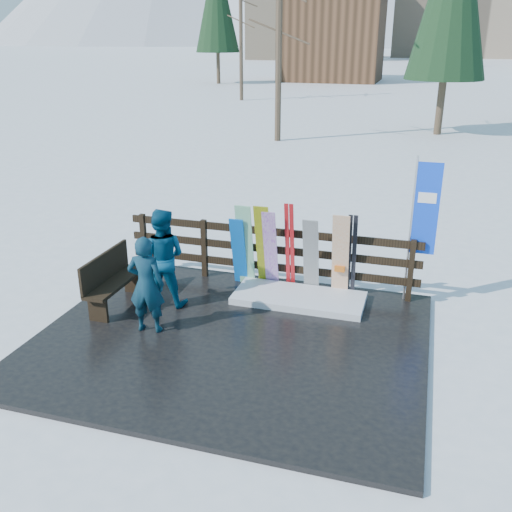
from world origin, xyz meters
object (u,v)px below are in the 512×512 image
(snowboard_1, at_px, (245,246))
(snowboard_3, at_px, (270,250))
(snowboard_2, at_px, (263,247))
(person_front, at_px, (146,285))
(snowboard_4, at_px, (311,256))
(snowboard_5, at_px, (340,256))
(bench, at_px, (111,278))
(rental_flag, at_px, (422,214))
(person_back, at_px, (162,258))
(snowboard_0, at_px, (239,251))

(snowboard_1, bearing_deg, snowboard_3, 0.00)
(snowboard_2, bearing_deg, person_front, -121.44)
(snowboard_1, height_order, snowboard_3, snowboard_1)
(snowboard_4, distance_m, snowboard_5, 0.53)
(snowboard_4, height_order, snowboard_5, snowboard_5)
(snowboard_2, relative_size, snowboard_3, 1.06)
(bench, relative_size, snowboard_2, 0.89)
(snowboard_1, relative_size, snowboard_4, 1.09)
(snowboard_1, distance_m, snowboard_5, 1.77)
(rental_flag, height_order, person_back, rental_flag)
(snowboard_1, xyz_separation_m, person_back, (-1.14, -1.15, 0.06))
(snowboard_5, bearing_deg, person_front, -142.02)
(snowboard_3, bearing_deg, person_front, -124.05)
(snowboard_0, distance_m, snowboard_4, 1.37)
(snowboard_1, height_order, snowboard_4, snowboard_1)
(snowboard_4, bearing_deg, person_front, -135.89)
(person_back, bearing_deg, snowboard_4, -163.04)
(person_back, bearing_deg, snowboard_1, -143.48)
(bench, distance_m, snowboard_3, 2.88)
(person_back, bearing_deg, snowboard_3, -153.52)
(snowboard_3, height_order, snowboard_4, snowboard_3)
(snowboard_4, bearing_deg, snowboard_5, -0.00)
(snowboard_4, height_order, person_back, person_back)
(snowboard_1, height_order, person_back, person_back)
(rental_flag, relative_size, person_back, 1.49)
(bench, distance_m, person_front, 1.23)
(snowboard_0, xyz_separation_m, snowboard_3, (0.61, -0.00, 0.10))
(snowboard_0, distance_m, rental_flag, 3.35)
(snowboard_5, bearing_deg, snowboard_3, 180.00)
(snowboard_1, bearing_deg, snowboard_4, 0.00)
(snowboard_3, bearing_deg, bench, -148.66)
(snowboard_3, relative_size, snowboard_4, 1.06)
(person_front, xyz_separation_m, person_back, (-0.19, 0.97, 0.07))
(bench, xyz_separation_m, snowboard_3, (2.45, 1.49, 0.26))
(snowboard_0, relative_size, rental_flag, 0.53)
(snowboard_0, bearing_deg, person_front, -111.13)
(bench, height_order, rental_flag, rental_flag)
(rental_flag, bearing_deg, snowboard_2, -174.35)
(snowboard_5, relative_size, rental_flag, 0.62)
(snowboard_4, relative_size, snowboard_5, 0.93)
(snowboard_3, distance_m, snowboard_5, 1.28)
(person_front, bearing_deg, person_back, -86.40)
(person_front, distance_m, person_back, 0.99)
(snowboard_5, distance_m, person_back, 3.13)
(bench, xyz_separation_m, snowboard_4, (3.20, 1.49, 0.22))
(bench, height_order, snowboard_0, snowboard_0)
(snowboard_2, bearing_deg, snowboard_0, 180.00)
(bench, relative_size, rental_flag, 0.58)
(person_back, bearing_deg, person_front, 92.19)
(snowboard_0, relative_size, snowboard_5, 0.86)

